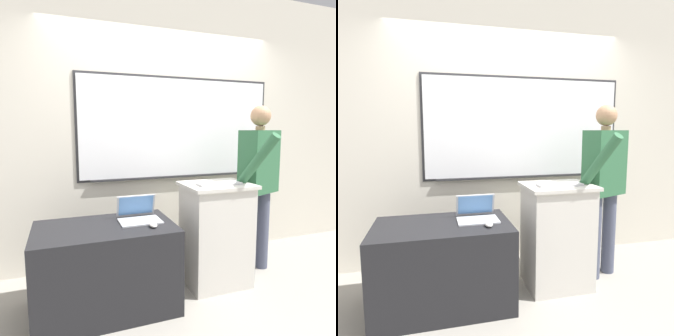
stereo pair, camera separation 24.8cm
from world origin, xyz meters
TOP-DOWN VIEW (x-y plane):
  - ground_plane at (0.00, 0.00)m, footprint 30.00×30.00m
  - back_wall at (0.01, 1.25)m, footprint 6.40×0.17m
  - lectern_podium at (0.27, 0.48)m, footprint 0.62×0.50m
  - side_desk at (-0.76, 0.41)m, footprint 1.10×0.67m
  - person_presenter at (0.78, 0.55)m, footprint 0.58×0.64m
  - laptop at (-0.47, 0.50)m, footprint 0.34×0.29m
  - wireless_keyboard at (0.25, 0.41)m, footprint 0.40×0.14m
  - computer_mouse_by_laptop at (-0.41, 0.25)m, footprint 0.06×0.10m

SIDE VIEW (x-z plane):
  - ground_plane at x=0.00m, z-range 0.00..0.00m
  - side_desk at x=-0.76m, z-range 0.00..0.69m
  - lectern_podium at x=0.27m, z-range 0.00..0.96m
  - computer_mouse_by_laptop at x=-0.41m, z-range 0.69..0.72m
  - laptop at x=-0.47m, z-range 0.65..0.84m
  - person_presenter at x=0.78m, z-range 0.13..1.80m
  - wireless_keyboard at x=0.25m, z-range 0.96..0.98m
  - back_wall at x=0.01m, z-range 0.00..2.99m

